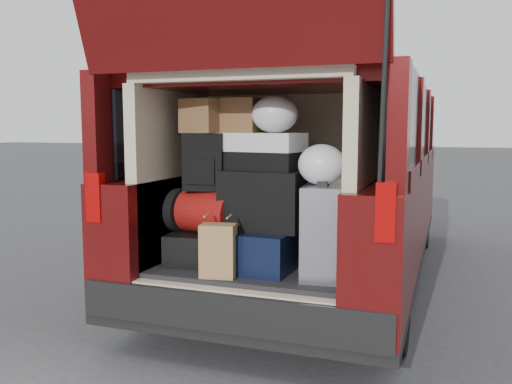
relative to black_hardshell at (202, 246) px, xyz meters
The scene contains 15 objects.
ground 0.78m from the black_hardshell, 23.85° to the right, with size 80.00×80.00×0.00m, color #353437.
minivan 1.75m from the black_hardshell, 76.74° to the left, with size 1.90×5.35×2.77m.
load_floor 0.56m from the black_hardshell, 14.16° to the left, with size 1.24×1.05×0.55m, color black.
black_hardshell is the anchor object (origin of this frame).
navy_hardshell 0.43m from the black_hardshell, ahead, with size 0.47×0.57×0.25m, color black.
silver_roller 0.88m from the black_hardshell, ahead, with size 0.23×0.37×0.55m, color silver.
kraft_bag 0.43m from the black_hardshell, 51.31° to the right, with size 0.21×0.13×0.32m, color #A4754A.
red_duffel 0.25m from the black_hardshell, 41.80° to the right, with size 0.43×0.28×0.28m, color maroon.
black_soft_case 0.56m from the black_hardshell, ahead, with size 0.51×0.31×0.37m, color black.
backpack 0.57m from the black_hardshell, 41.47° to the right, with size 0.26×0.16×0.37m, color black.
twotone_duffel 0.76m from the black_hardshell, ahead, with size 0.52×0.27×0.23m, color silver.
grocery_sack_lower 0.86m from the black_hardshell, 25.57° to the right, with size 0.24×0.20×0.22m, color brown.
grocery_sack_upper 0.91m from the black_hardshell, 17.27° to the left, with size 0.22×0.18×0.22m, color brown.
plastic_bag_center 1.00m from the black_hardshell, ahead, with size 0.29×0.27×0.23m, color white.
plastic_bag_right 1.02m from the black_hardshell, ahead, with size 0.28×0.26×0.24m, color white.
Camera 1 is at (1.15, -3.05, 1.44)m, focal length 38.00 mm.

